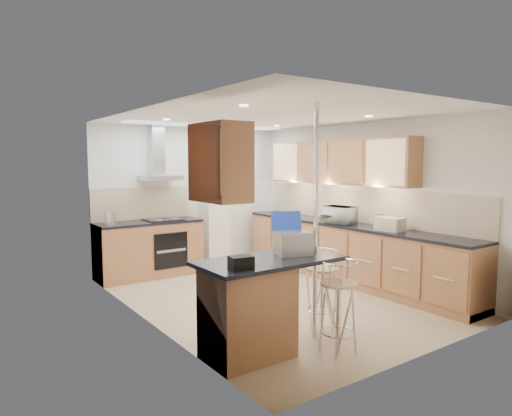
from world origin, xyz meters
TOP-DOWN VIEW (x-y plane):
  - ground at (0.00, 0.00)m, footprint 4.80×4.80m
  - room_shell at (0.32, 0.38)m, footprint 3.64×4.84m
  - right_counter at (1.50, 0.00)m, footprint 0.63×4.40m
  - back_counter at (-0.95, 2.10)m, footprint 1.70×0.63m
  - peninsula at (-1.12, -1.45)m, footprint 1.47×0.72m
  - microwave at (1.38, 0.07)m, footprint 0.41×0.54m
  - laptop at (-0.81, -1.42)m, footprint 0.41×0.35m
  - bag at (-1.59, -1.63)m, footprint 0.23×0.18m
  - bar_stool_near at (-0.61, -1.88)m, footprint 0.48×0.48m
  - bar_stool_end at (-0.25, -1.26)m, footprint 0.47×0.47m
  - jar_a at (1.68, 0.30)m, footprint 0.16×0.16m
  - jar_b at (1.45, 0.44)m, footprint 0.13×0.13m
  - jar_c at (1.52, -0.57)m, footprint 0.18×0.18m
  - jar_d at (1.64, -0.92)m, footprint 0.13×0.13m
  - bread_bin at (1.44, -0.86)m, footprint 0.32×0.39m
  - kettle at (-1.61, 2.01)m, footprint 0.16×0.16m

SIDE VIEW (x-z plane):
  - ground at x=0.00m, z-range 0.00..0.00m
  - bar_stool_end at x=-0.25m, z-range 0.00..0.90m
  - back_counter at x=-0.95m, z-range 0.00..0.92m
  - right_counter at x=1.50m, z-range 0.00..0.92m
  - bar_stool_near at x=-0.61m, z-range 0.00..0.94m
  - peninsula at x=-1.12m, z-range 0.01..0.95m
  - bag at x=-1.59m, z-range 0.94..1.05m
  - jar_d at x=1.64m, z-range 0.92..1.07m
  - jar_b at x=1.45m, z-range 0.92..1.08m
  - bread_bin at x=1.44m, z-range 0.92..1.11m
  - jar_a at x=1.68m, z-range 0.92..1.12m
  - kettle at x=-1.61m, z-range 0.92..1.13m
  - jar_c at x=1.52m, z-range 0.92..1.14m
  - microwave at x=1.38m, z-range 0.92..1.19m
  - laptop at x=-0.81m, z-range 0.94..1.18m
  - room_shell at x=0.32m, z-range 0.29..2.80m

